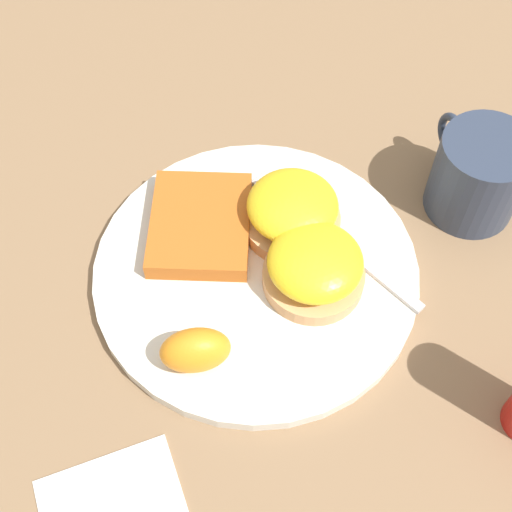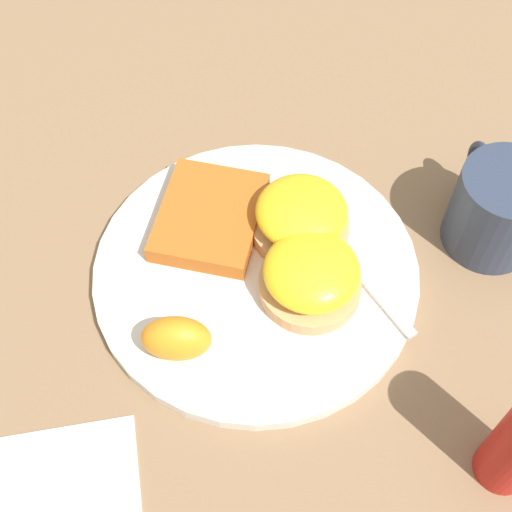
% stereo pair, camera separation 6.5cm
% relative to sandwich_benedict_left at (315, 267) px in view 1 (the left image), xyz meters
% --- Properties ---
extents(ground_plane, '(1.10, 1.10, 0.00)m').
position_rel_sandwich_benedict_left_xyz_m(ground_plane, '(0.03, 0.04, -0.04)').
color(ground_plane, '#846647').
extents(plate, '(0.30, 0.30, 0.01)m').
position_rel_sandwich_benedict_left_xyz_m(plate, '(0.03, 0.04, -0.03)').
color(plate, silver).
rests_on(plate, ground_plane).
extents(sandwich_benedict_left, '(0.09, 0.09, 0.05)m').
position_rel_sandwich_benedict_left_xyz_m(sandwich_benedict_left, '(0.00, 0.00, 0.00)').
color(sandwich_benedict_left, tan).
rests_on(sandwich_benedict_left, plate).
extents(sandwich_benedict_right, '(0.09, 0.09, 0.05)m').
position_rel_sandwich_benedict_left_xyz_m(sandwich_benedict_right, '(0.06, -0.01, 0.00)').
color(sandwich_benedict_right, tan).
rests_on(sandwich_benedict_right, plate).
extents(hashbrown_patty, '(0.14, 0.13, 0.02)m').
position_rel_sandwich_benedict_left_xyz_m(hashbrown_patty, '(0.09, 0.08, -0.01)').
color(hashbrown_patty, '#B45B1E').
rests_on(hashbrown_patty, plate).
extents(orange_wedge, '(0.05, 0.07, 0.04)m').
position_rel_sandwich_benedict_left_xyz_m(orange_wedge, '(-0.04, 0.13, -0.00)').
color(orange_wedge, orange).
rests_on(orange_wedge, plate).
extents(fork, '(0.20, 0.09, 0.00)m').
position_rel_sandwich_benedict_left_xyz_m(fork, '(0.05, -0.03, -0.02)').
color(fork, silver).
rests_on(fork, plate).
extents(cup, '(0.12, 0.09, 0.09)m').
position_rel_sandwich_benedict_left_xyz_m(cup, '(0.04, -0.19, 0.01)').
color(cup, '#2D384C').
rests_on(cup, ground_plane).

